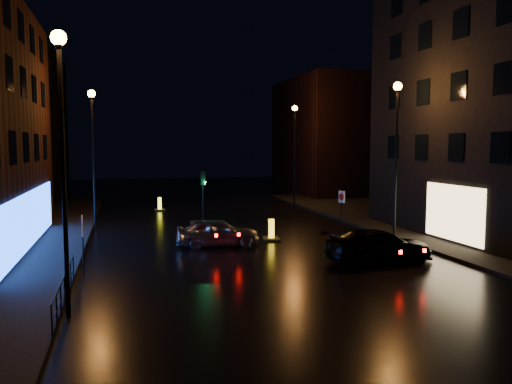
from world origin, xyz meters
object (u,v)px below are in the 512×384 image
at_px(traffic_signal, 203,217).
at_px(bollard_far, 160,208).
at_px(silver_hatchback, 218,232).
at_px(bollard_near, 271,235).
at_px(dark_sedan, 379,246).
at_px(road_sign_right, 342,200).
at_px(road_sign_left, 82,231).

xyz_separation_m(traffic_signal, bollard_far, (-2.17, 7.94, -0.28)).
height_order(silver_hatchback, bollard_near, silver_hatchback).
bearing_deg(bollard_far, dark_sedan, -66.83).
bearing_deg(traffic_signal, road_sign_right, -19.65).
height_order(bollard_far, road_sign_left, road_sign_left).
relative_size(silver_hatchback, road_sign_left, 1.76).
relative_size(bollard_far, road_sign_left, 0.50).
bearing_deg(traffic_signal, bollard_far, 105.31).
relative_size(traffic_signal, bollard_far, 2.91).
bearing_deg(bollard_far, road_sign_left, -101.39).
xyz_separation_m(bollard_far, road_sign_right, (10.45, -10.90, 1.47)).
bearing_deg(bollard_near, traffic_signal, 124.44).
height_order(dark_sedan, road_sign_left, road_sign_left).
bearing_deg(road_sign_right, silver_hatchback, 7.74).
relative_size(traffic_signal, road_sign_left, 1.45).
relative_size(silver_hatchback, bollard_near, 2.96).
xyz_separation_m(road_sign_left, road_sign_right, (14.77, 8.24, -0.08)).
height_order(road_sign_left, road_sign_right, road_sign_left).
height_order(traffic_signal, bollard_far, traffic_signal).
xyz_separation_m(dark_sedan, road_sign_right, (2.41, 9.15, 0.99)).
xyz_separation_m(traffic_signal, silver_hatchback, (-0.36, -6.92, 0.21)).
relative_size(dark_sedan, road_sign_left, 2.06).
relative_size(bollard_near, bollard_far, 1.19).
bearing_deg(road_sign_left, bollard_near, 24.71).
xyz_separation_m(traffic_signal, bollard_near, (2.77, -5.99, -0.26)).
distance_m(silver_hatchback, bollard_far, 14.98).
xyz_separation_m(bollard_near, road_sign_left, (-9.26, -5.20, 1.53)).
bearing_deg(dark_sedan, bollard_near, 22.01).
distance_m(dark_sedan, road_sign_left, 12.43).
bearing_deg(silver_hatchback, bollard_far, 12.22).
distance_m(traffic_signal, road_sign_right, 8.87).
height_order(traffic_signal, road_sign_left, traffic_signal).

